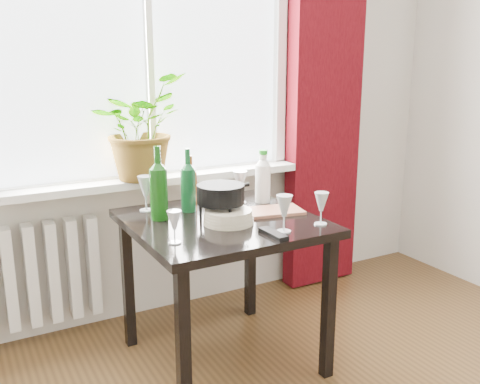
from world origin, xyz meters
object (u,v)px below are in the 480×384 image
fondue_pot (221,203)px  radiator (20,278)px  cleaning_bottle (263,176)px  wineglass_far_right (321,208)px  potted_plant (139,127)px  wine_bottle_left (158,182)px  tv_remote (273,234)px  wineglass_front_left (174,227)px  wineglass_back_left (146,193)px  cutting_board (273,211)px  wine_bottle_right (188,180)px  bottle_amber (190,182)px  table (222,237)px  wineglass_front_right (284,213)px  wineglass_back_center (240,187)px  plate_stack (228,217)px

fondue_pot → radiator: bearing=143.0°
cleaning_bottle → wineglass_far_right: bearing=-86.7°
radiator → potted_plant: bearing=-5.1°
potted_plant → wine_bottle_left: bearing=-98.1°
tv_remote → wineglass_front_left: bearing=162.7°
wineglass_back_left → cutting_board: (0.54, -0.33, -0.08)m
wine_bottle_right → wineglass_far_right: wine_bottle_right is taller
bottle_amber → fondue_pot: 0.24m
table → potted_plant: bearing=109.1°
radiator → table: size_ratio=0.94×
wineglass_front_right → wineglass_back_center: (0.06, 0.51, 0.00)m
potted_plant → fondue_pot: size_ratio=2.19×
cleaning_bottle → wineglass_back_center: bearing=162.0°
fondue_pot → cutting_board: size_ratio=0.92×
potted_plant → tv_remote: potted_plant is taller
wine_bottle_left → wine_bottle_right: 0.19m
potted_plant → wineglass_far_right: bearing=-57.6°
bottle_amber → wineglass_far_right: size_ratio=1.82×
bottle_amber → wineglass_back_left: 0.23m
plate_stack → tv_remote: plate_stack is taller
radiator → fondue_pot: bearing=-37.9°
wineglass_front_right → potted_plant: bearing=111.5°
table → cleaning_bottle: (0.33, 0.17, 0.23)m
wineglass_back_center → wine_bottle_right: bearing=-178.6°
table → wineglass_front_right: bearing=-64.3°
wine_bottle_left → tv_remote: size_ratio=2.13×
potted_plant → plate_stack: potted_plant is taller
potted_plant → wineglass_front_left: potted_plant is taller
wineglass_front_right → cutting_board: wineglass_front_right is taller
table → cutting_board: cutting_board is taller
wine_bottle_left → wine_bottle_right: wine_bottle_left is taller
radiator → wineglass_far_right: (1.20, -0.93, 0.44)m
bottle_amber → plate_stack: bearing=-77.8°
wineglass_front_left → cutting_board: bearing=17.3°
wineglass_far_right → cutting_board: 0.29m
wine_bottle_right → bottle_amber: size_ratio=1.12×
table → wineglass_far_right: (0.35, -0.30, 0.17)m
wineglass_front_right → fondue_pot: bearing=119.8°
wineglass_back_center → wine_bottle_left: bearing=-171.8°
wineglass_front_left → tv_remote: bearing=-15.7°
radiator → cutting_board: size_ratio=2.88×
wineglass_front_right → cutting_board: size_ratio=0.61×
wine_bottle_left → wineglass_back_left: 0.19m
wineglass_front_right → wineglass_back_center: 0.52m
wine_bottle_left → table: bearing=-28.2°
potted_plant → wineglass_front_left: 0.85m
plate_stack → fondue_pot: 0.08m
table → bottle_amber: bearing=108.4°
wine_bottle_left → wineglass_back_left: bearing=92.8°
radiator → tv_remote: tv_remote is taller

